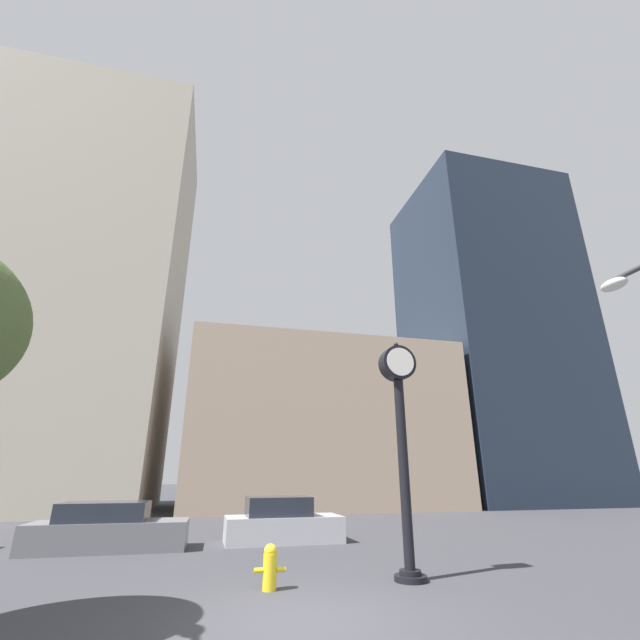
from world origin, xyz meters
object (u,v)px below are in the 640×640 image
Objects in this scene: car_grey at (108,530)px; car_silver at (282,523)px; fire_hydrant_near at (270,566)px; street_clock at (401,426)px.

car_silver is (5.45, 0.41, 0.03)m from car_grey.
car_silver is 4.74× the size of fire_hydrant_near.
car_grey is 1.16× the size of car_silver.
car_grey is 7.19m from fire_hydrant_near.
street_clock is 9.70m from car_grey.
fire_hydrant_near is at bearing -179.47° from street_clock.
fire_hydrant_near is (-3.08, -0.03, -2.86)m from street_clock.
street_clock is at bearing 0.53° from fire_hydrant_near.
car_grey is (-7.28, 5.80, -2.71)m from street_clock.
street_clock is 4.21m from fire_hydrant_near.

